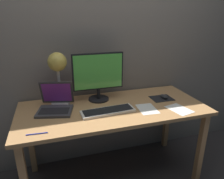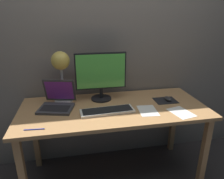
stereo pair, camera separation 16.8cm
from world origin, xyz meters
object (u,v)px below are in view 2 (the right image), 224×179
object	(u,v)px
monitor	(101,74)
mouse	(168,99)
laptop	(58,100)
keyboard_main	(107,111)
pen	(34,129)
desk_lamp	(61,65)

from	to	relation	value
monitor	mouse	xyz separation A→B (m)	(0.60, -0.15, -0.23)
laptop	monitor	bearing A→B (deg)	13.39
keyboard_main	pen	xyz separation A→B (m)	(-0.54, -0.18, -0.01)
monitor	pen	world-z (taller)	monitor
laptop	mouse	size ratio (longest dim) A/B	3.49
laptop	pen	size ratio (longest dim) A/B	2.39
keyboard_main	desk_lamp	bearing A→B (deg)	140.58
laptop	desk_lamp	bearing A→B (deg)	66.58
monitor	laptop	distance (m)	0.44
monitor	laptop	world-z (taller)	monitor
keyboard_main	monitor	bearing A→B (deg)	92.00
desk_lamp	monitor	bearing A→B (deg)	-1.78
mouse	pen	distance (m)	1.18
laptop	desk_lamp	size ratio (longest dim) A/B	0.73
monitor	keyboard_main	distance (m)	0.37
keyboard_main	desk_lamp	distance (m)	0.56
monitor	mouse	size ratio (longest dim) A/B	4.81
desk_lamp	pen	xyz separation A→B (m)	(-0.19, -0.47, -0.34)
monitor	keyboard_main	bearing A→B (deg)	-88.00
monitor	keyboard_main	size ratio (longest dim) A/B	1.03
desk_lamp	mouse	distance (m)	1.01
desk_lamp	keyboard_main	bearing A→B (deg)	-39.42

